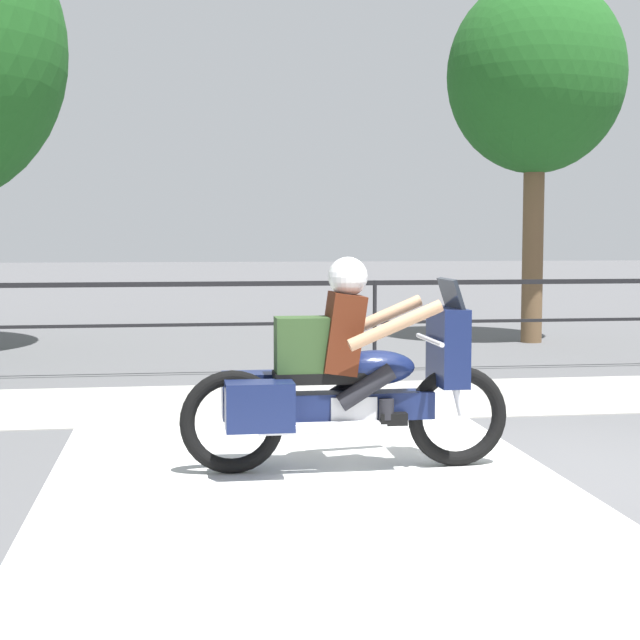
% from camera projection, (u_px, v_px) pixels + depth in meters
% --- Properties ---
extents(ground_plane, '(120.00, 120.00, 0.00)m').
position_uv_depth(ground_plane, '(521.00, 475.00, 7.07)').
color(ground_plane, '#565659').
extents(sidewalk_band, '(44.00, 2.40, 0.01)m').
position_uv_depth(sidewalk_band, '(411.00, 398.00, 10.42)').
color(sidewalk_band, '#A8A59E').
rests_on(sidewalk_band, ground).
extents(crosswalk_band, '(3.65, 6.00, 0.01)m').
position_uv_depth(crosswalk_band, '(312.00, 490.00, 6.65)').
color(crosswalk_band, silver).
rests_on(crosswalk_band, ground).
extents(fence_railing, '(36.00, 0.05, 1.17)m').
position_uv_depth(fence_railing, '(375.00, 300.00, 12.26)').
color(fence_railing, black).
rests_on(fence_railing, ground).
extents(motorcycle, '(2.45, 0.76, 1.57)m').
position_uv_depth(motorcycle, '(344.00, 377.00, 7.19)').
color(motorcycle, black).
rests_on(motorcycle, ground).
extents(tree_behind_sign, '(2.83, 2.83, 5.85)m').
position_uv_depth(tree_behind_sign, '(536.00, 77.00, 15.62)').
color(tree_behind_sign, brown).
rests_on(tree_behind_sign, ground).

